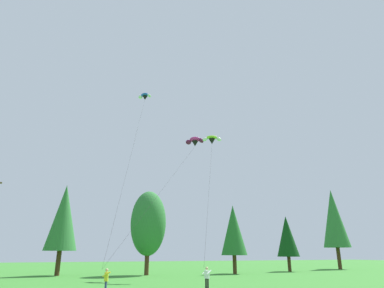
% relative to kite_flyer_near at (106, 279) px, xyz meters
% --- Properties ---
extents(treeline_tree_d, '(4.17, 4.17, 11.67)m').
position_rel_kite_flyer_near_xyz_m(treeline_tree_d, '(-2.98, 22.96, 6.31)').
color(treeline_tree_d, '#472D19').
rests_on(treeline_tree_d, ground_plane).
extents(treeline_tree_e, '(4.76, 4.76, 10.95)m').
position_rel_kite_flyer_near_xyz_m(treeline_tree_e, '(7.89, 19.71, 5.63)').
color(treeline_tree_e, '#472D19').
rests_on(treeline_tree_e, ground_plane).
extents(treeline_tree_f, '(3.68, 3.68, 9.46)m').
position_rel_kite_flyer_near_xyz_m(treeline_tree_f, '(20.18, 18.35, 4.93)').
color(treeline_tree_f, '#472D19').
rests_on(treeline_tree_f, ground_plane).
extents(treeline_tree_g, '(3.48, 3.48, 8.53)m').
position_rel_kite_flyer_near_xyz_m(treeline_tree_g, '(31.02, 20.52, 4.34)').
color(treeline_tree_g, '#472D19').
rests_on(treeline_tree_g, ground_plane).
extents(treeline_tree_h, '(4.76, 4.76, 14.37)m').
position_rel_kite_flyer_near_xyz_m(treeline_tree_h, '(44.73, 24.19, 8.01)').
color(treeline_tree_h, '#472D19').
rests_on(treeline_tree_h, ground_plane).
extents(kite_flyer_near, '(0.65, 0.68, 1.69)m').
position_rel_kite_flyer_near_xyz_m(kite_flyer_near, '(0.00, 0.00, 0.00)').
color(kite_flyer_near, navy).
rests_on(kite_flyer_near, ground_plane).
extents(kite_flyer_mid, '(0.72, 0.74, 1.69)m').
position_rel_kite_flyer_near_xyz_m(kite_flyer_mid, '(7.72, -0.17, 0.00)').
color(kite_flyer_mid, black).
rests_on(kite_flyer_mid, ground_plane).
extents(parafoil_kite_high_blue_white, '(7.62, 19.31, 23.69)m').
position_rel_kite_flyer_near_xyz_m(parafoil_kite_high_blue_white, '(6.28, 18.42, 23.74)').
color(parafoil_kite_high_blue_white, blue).
extents(parafoil_kite_mid_lime_white, '(7.64, 12.48, 15.70)m').
position_rel_kite_flyer_near_xyz_m(parafoil_kite_mid_lime_white, '(13.77, 11.37, 15.73)').
color(parafoil_kite_mid_lime_white, '#93D633').
extents(parafoil_kite_far_magenta, '(14.03, 15.22, 16.24)m').
position_rel_kite_flyer_near_xyz_m(parafoil_kite_far_magenta, '(12.48, 14.11, 16.16)').
color(parafoil_kite_far_magenta, '#D12893').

